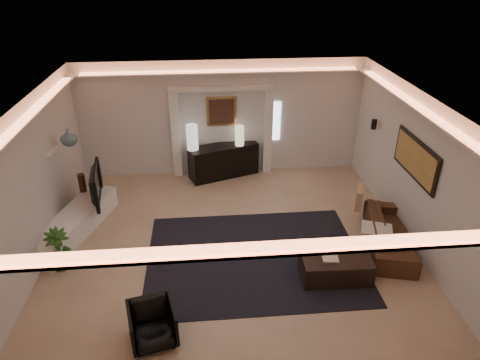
{
  "coord_description": "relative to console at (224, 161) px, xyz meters",
  "views": [
    {
      "loc": [
        -0.44,
        -6.62,
        5.1
      ],
      "look_at": [
        0.2,
        0.6,
        1.25
      ],
      "focal_mm": 32.07,
      "sensor_mm": 36.0,
      "label": 1
    }
  ],
  "objects": [
    {
      "name": "floor",
      "position": [
        -0.01,
        -3.25,
        -0.4
      ],
      "size": [
        7.0,
        7.0,
        0.0
      ],
      "primitive_type": "plane",
      "color": "tan",
      "rests_on": "ground"
    },
    {
      "name": "ceiling",
      "position": [
        -0.01,
        -3.25,
        2.5
      ],
      "size": [
        7.0,
        7.0,
        0.0
      ],
      "primitive_type": "plane",
      "rotation": [
        3.14,
        0.0,
        0.0
      ],
      "color": "white",
      "rests_on": "ground"
    },
    {
      "name": "wall_back",
      "position": [
        -0.01,
        0.25,
        1.05
      ],
      "size": [
        7.0,
        0.0,
        7.0
      ],
      "primitive_type": "plane",
      "rotation": [
        1.57,
        0.0,
        0.0
      ],
      "color": "silver",
      "rests_on": "ground"
    },
    {
      "name": "wall_front",
      "position": [
        -0.01,
        -6.75,
        1.05
      ],
      "size": [
        7.0,
        0.0,
        7.0
      ],
      "primitive_type": "plane",
      "rotation": [
        -1.57,
        0.0,
        0.0
      ],
      "color": "silver",
      "rests_on": "ground"
    },
    {
      "name": "wall_left",
      "position": [
        -3.51,
        -3.25,
        1.05
      ],
      "size": [
        0.0,
        7.0,
        7.0
      ],
      "primitive_type": "plane",
      "rotation": [
        1.57,
        0.0,
        1.57
      ],
      "color": "silver",
      "rests_on": "ground"
    },
    {
      "name": "wall_right",
      "position": [
        3.49,
        -3.25,
        1.05
      ],
      "size": [
        0.0,
        7.0,
        7.0
      ],
      "primitive_type": "plane",
      "rotation": [
        1.57,
        0.0,
        -1.57
      ],
      "color": "silver",
      "rests_on": "ground"
    },
    {
      "name": "cove_soffit",
      "position": [
        -0.01,
        -3.25,
        2.22
      ],
      "size": [
        7.0,
        7.0,
        0.04
      ],
      "primitive_type": "cube",
      "color": "silver",
      "rests_on": "ceiling"
    },
    {
      "name": "daylight_slit",
      "position": [
        1.34,
        0.23,
        0.95
      ],
      "size": [
        0.25,
        0.03,
        1.0
      ],
      "primitive_type": "cube",
      "color": "white",
      "rests_on": "wall_back"
    },
    {
      "name": "area_rug",
      "position": [
        0.39,
        -3.45,
        -0.39
      ],
      "size": [
        4.0,
        3.0,
        0.01
      ],
      "primitive_type": "cube",
      "color": "black",
      "rests_on": "ground"
    },
    {
      "name": "pilaster_left",
      "position": [
        -1.16,
        0.15,
        0.7
      ],
      "size": [
        0.22,
        0.2,
        2.2
      ],
      "primitive_type": "cube",
      "color": "silver",
      "rests_on": "ground"
    },
    {
      "name": "pilaster_right",
      "position": [
        1.14,
        0.15,
        0.7
      ],
      "size": [
        0.22,
        0.2,
        2.2
      ],
      "primitive_type": "cube",
      "color": "silver",
      "rests_on": "ground"
    },
    {
      "name": "alcove_header",
      "position": [
        -0.01,
        0.15,
        1.85
      ],
      "size": [
        2.52,
        0.2,
        0.12
      ],
      "primitive_type": "cube",
      "color": "silver",
      "rests_on": "wall_back"
    },
    {
      "name": "painting_frame",
      "position": [
        -0.01,
        0.22,
        1.25
      ],
      "size": [
        0.74,
        0.04,
        0.74
      ],
      "primitive_type": "cube",
      "color": "tan",
      "rests_on": "wall_back"
    },
    {
      "name": "painting_canvas",
      "position": [
        -0.01,
        0.19,
        1.25
      ],
      "size": [
        0.62,
        0.02,
        0.62
      ],
      "primitive_type": "cube",
      "color": "#4C2D1E",
      "rests_on": "wall_back"
    },
    {
      "name": "art_panel_frame",
      "position": [
        3.46,
        -2.95,
        1.3
      ],
      "size": [
        0.04,
        1.64,
        0.74
      ],
      "primitive_type": "cube",
      "color": "black",
      "rests_on": "wall_right"
    },
    {
      "name": "art_panel_gold",
      "position": [
        3.43,
        -2.95,
        1.3
      ],
      "size": [
        0.02,
        1.5,
        0.62
      ],
      "primitive_type": "cube",
      "color": "tan",
      "rests_on": "wall_right"
    },
    {
      "name": "wall_sconce",
      "position": [
        3.37,
        -1.05,
        1.28
      ],
      "size": [
        0.12,
        0.12,
        0.22
      ],
      "primitive_type": "cylinder",
      "color": "black",
      "rests_on": "wall_right"
    },
    {
      "name": "wall_niche",
      "position": [
        -3.45,
        -1.85,
        1.25
      ],
      "size": [
        0.1,
        0.55,
        0.04
      ],
      "primitive_type": "cube",
      "color": "silver",
      "rests_on": "wall_left"
    },
    {
      "name": "console",
      "position": [
        0.0,
        0.0,
        0.0
      ],
      "size": [
        1.82,
        1.09,
        0.87
      ],
      "primitive_type": "cube",
      "rotation": [
        0.0,
        0.0,
        0.34
      ],
      "color": "black",
      "rests_on": "ground"
    },
    {
      "name": "lamp_left",
      "position": [
        -0.75,
        -0.16,
        0.69
      ],
      "size": [
        0.3,
        0.3,
        0.63
      ],
      "primitive_type": "cylinder",
      "rotation": [
        0.0,
        0.0,
        0.07
      ],
      "color": "silver",
      "rests_on": "console"
    },
    {
      "name": "lamp_right",
      "position": [
        0.41,
        0.0,
        0.69
      ],
      "size": [
        0.24,
        0.24,
        0.5
      ],
      "primitive_type": "cylinder",
      "rotation": [
        0.0,
        0.0,
        0.06
      ],
      "color": "#FFEAC3",
      "rests_on": "console"
    },
    {
      "name": "media_ledge",
      "position": [
        -3.16,
        -2.31,
        -0.18
      ],
      "size": [
        1.34,
        2.53,
        0.46
      ],
      "primitive_type": "cube",
      "rotation": [
        0.0,
        0.0,
        -0.31
      ],
      "color": "white",
      "rests_on": "ground"
    },
    {
      "name": "tv",
      "position": [
        -2.86,
        -1.78,
        0.41
      ],
      "size": [
        1.25,
        0.34,
        0.72
      ],
      "primitive_type": "imported",
      "rotation": [
        0.0,
        0.0,
        1.72
      ],
      "color": "black",
      "rests_on": "media_ledge"
    },
    {
      "name": "figurine",
      "position": [
        -3.16,
        -1.37,
        0.24
      ],
      "size": [
        0.16,
        0.16,
        0.41
      ],
      "primitive_type": "cylinder",
      "rotation": [
        0.0,
        0.0,
        -0.03
      ],
      "color": "#3D2615",
      "rests_on": "media_ledge"
    },
    {
      "name": "ginger_jar",
      "position": [
        -3.16,
        -1.64,
        1.44
      ],
      "size": [
        0.4,
        0.4,
        0.34
      ],
      "primitive_type": "imported",
      "rotation": [
        0.0,
        0.0,
        -0.25
      ],
      "color": "#3A4756",
      "rests_on": "wall_niche"
    },
    {
      "name": "plant",
      "position": [
        -3.16,
        -3.4,
        -0.01
      ],
      "size": [
        0.62,
        0.62,
        0.78
      ],
      "primitive_type": "imported",
      "rotation": [
        0.0,
        0.0,
        0.66
      ],
      "color": "#2B5B1D",
      "rests_on": "ground"
    },
    {
      "name": "sofa",
      "position": [
        3.05,
        -3.3,
        -0.11
      ],
      "size": [
        2.15,
        1.26,
        0.59
      ],
      "primitive_type": "imported",
      "rotation": [
        0.0,
        0.0,
        1.32
      ],
      "color": "black",
      "rests_on": "ground"
    },
    {
      "name": "throw_blanket",
      "position": [
        2.66,
        -3.53,
        0.15
      ],
      "size": [
        0.67,
        0.61,
        0.06
      ],
      "primitive_type": "cube",
      "rotation": [
        0.0,
        0.0,
        -0.36
      ],
      "color": "white",
      "rests_on": "sofa"
    },
    {
      "name": "throw_pillow",
      "position": [
        2.72,
        -2.35,
        0.15
      ],
      "size": [
        0.28,
        0.47,
        0.45
      ],
      "primitive_type": "cube",
      "rotation": [
        0.0,
        0.0,
        -0.34
      ],
      "color": "tan",
      "rests_on": "sofa"
    },
    {
      "name": "coffee_table",
      "position": [
        1.74,
        -4.12,
        -0.2
      ],
      "size": [
        1.22,
        0.69,
        0.45
      ],
      "primitive_type": "cube",
      "rotation": [
        0.0,
        0.0,
        -0.03
      ],
      "color": "black",
      "rests_on": "ground"
    },
    {
      "name": "bowl",
      "position": [
        1.42,
        -3.8,
        0.05
      ],
      "size": [
        0.38,
        0.38,
        0.07
      ],
      "primitive_type": "imported",
      "rotation": [
        0.0,
        0.0,
        -0.34
      ],
      "color": "#35291C",
      "rests_on": "coffee_table"
    },
    {
      "name": "magazine",
      "position": [
        1.61,
        -4.16,
        0.02
      ],
      "size": [
        0.29,
        0.22,
        0.03
      ],
      "primitive_type": "cube",
      "rotation": [
        0.0,
        0.0,
        -0.1
      ],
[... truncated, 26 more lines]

